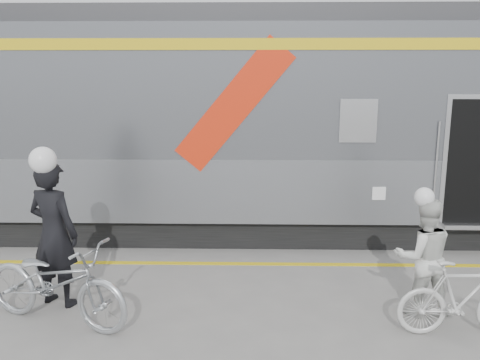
{
  "coord_description": "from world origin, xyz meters",
  "views": [
    {
      "loc": [
        -0.28,
        -5.53,
        3.04
      ],
      "look_at": [
        -0.44,
        1.6,
        1.5
      ],
      "focal_mm": 38.0,
      "sensor_mm": 36.0,
      "label": 1
    }
  ],
  "objects_px": {
    "woman": "(423,257)",
    "bicycle_right": "(463,298)",
    "bicycle_left": "(56,282)",
    "man": "(54,234)"
  },
  "relations": [
    {
      "from": "woman",
      "to": "bicycle_right",
      "type": "distance_m",
      "value": 0.69
    },
    {
      "from": "woman",
      "to": "bicycle_left",
      "type": "bearing_deg",
      "value": 3.52
    },
    {
      "from": "bicycle_left",
      "to": "man",
      "type": "bearing_deg",
      "value": 39.99
    },
    {
      "from": "bicycle_right",
      "to": "woman",
      "type": "bearing_deg",
      "value": 27.32
    },
    {
      "from": "bicycle_right",
      "to": "bicycle_left",
      "type": "bearing_deg",
      "value": 86.69
    },
    {
      "from": "woman",
      "to": "bicycle_right",
      "type": "relative_size",
      "value": 0.99
    },
    {
      "from": "man",
      "to": "bicycle_right",
      "type": "bearing_deg",
      "value": -168.16
    },
    {
      "from": "man",
      "to": "woman",
      "type": "relative_size",
      "value": 1.29
    },
    {
      "from": "man",
      "to": "bicycle_right",
      "type": "height_order",
      "value": "man"
    },
    {
      "from": "man",
      "to": "bicycle_left",
      "type": "distance_m",
      "value": 0.73
    }
  ]
}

